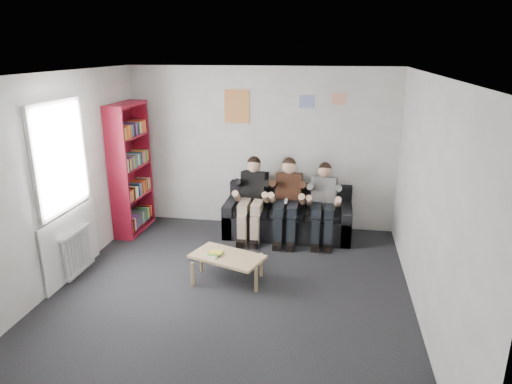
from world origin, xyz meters
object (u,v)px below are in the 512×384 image
at_px(sofa, 288,218).
at_px(person_right, 323,204).
at_px(bookshelf, 131,169).
at_px(coffee_table, 227,259).
at_px(person_middle, 287,201).
at_px(person_left, 252,199).

height_order(sofa, person_right, person_right).
relative_size(bookshelf, person_right, 1.71).
bearing_deg(coffee_table, person_right, 52.43).
bearing_deg(person_middle, person_right, 3.34).
height_order(person_left, person_right, person_left).
relative_size(person_left, person_middle, 1.00).
bearing_deg(person_right, coffee_table, -119.45).
height_order(person_middle, person_right, person_middle).
height_order(sofa, bookshelf, bookshelf).
relative_size(bookshelf, person_left, 1.64).
height_order(bookshelf, coffee_table, bookshelf).
bearing_deg(person_right, sofa, 169.57).
relative_size(person_left, person_right, 1.04).
xyz_separation_m(bookshelf, person_middle, (2.58, 0.05, -0.43)).
relative_size(person_middle, person_right, 1.04).
relative_size(sofa, person_middle, 1.56).
bearing_deg(sofa, coffee_table, -109.72).
relative_size(bookshelf, coffee_table, 2.31).
bearing_deg(sofa, person_right, -18.56).
relative_size(sofa, person_left, 1.57).
height_order(coffee_table, person_right, person_right).
distance_m(sofa, person_right, 0.69).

